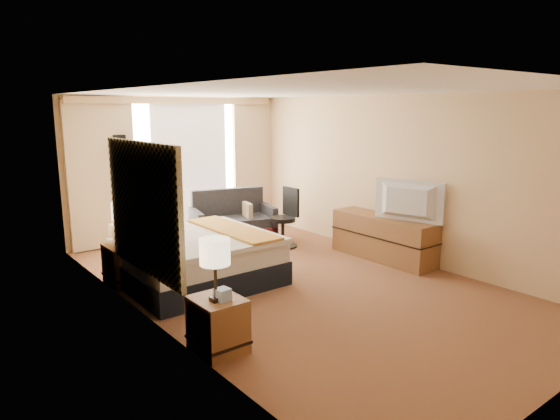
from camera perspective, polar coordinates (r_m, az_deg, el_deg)
floor at (r=7.02m, az=1.73°, el=-8.29°), size 4.20×7.00×0.02m
ceiling at (r=6.61m, az=1.87°, el=13.43°), size 4.20×7.00×0.02m
wall_back at (r=9.62m, az=-11.71°, el=4.84°), size 4.20×0.02×2.60m
wall_left at (r=5.61m, az=-14.93°, el=0.03°), size 0.02×7.00×2.60m
wall_right at (r=8.18m, az=13.19°, el=3.64°), size 0.02×7.00×2.60m
headboard at (r=5.81m, az=-15.34°, el=0.20°), size 0.06×1.85×1.50m
nightstand_left at (r=5.12m, az=-7.11°, el=-12.85°), size 0.45×0.52×0.55m
nightstand_right at (r=7.25m, az=-17.40°, el=-5.90°), size 0.45×0.52×0.55m
media_dresser at (r=8.16m, az=11.69°, el=-3.12°), size 0.50×1.80×0.70m
window at (r=9.71m, az=-10.31°, el=5.07°), size 2.30×0.02×2.30m
curtains at (r=9.51m, az=-11.45°, el=5.43°), size 4.12×0.19×2.56m
bed at (r=7.02m, az=-9.47°, el=-5.47°), size 1.95×1.78×0.95m
loveseat at (r=9.20m, az=-5.44°, el=-1.58°), size 1.62×1.14×0.92m
floor_lamp at (r=8.98m, az=-17.75°, el=4.56°), size 0.25×0.25×1.95m
desk_chair at (r=8.71m, az=0.61°, el=-1.21°), size 0.50×0.50×1.03m
lamp_left at (r=4.79m, az=-7.46°, el=-4.90°), size 0.30×0.30×0.62m
lamp_right at (r=7.05m, az=-17.59°, el=-0.24°), size 0.28×0.28×0.59m
tissue_box at (r=4.93m, az=-6.58°, el=-9.58°), size 0.15×0.15×0.12m
telephone at (r=7.29m, az=-17.66°, el=-3.30°), size 0.19×0.17×0.06m
television at (r=7.71m, az=14.19°, el=0.95°), size 0.40×1.09×0.62m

